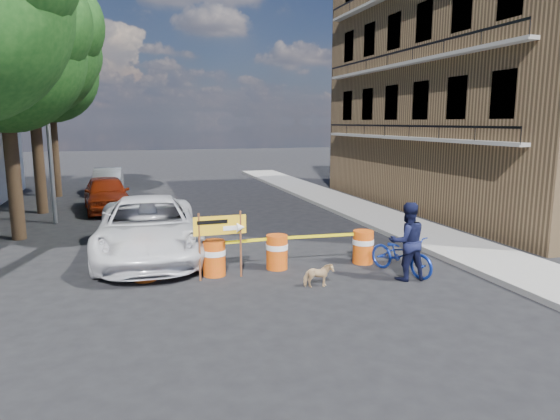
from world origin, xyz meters
TOP-DOWN VIEW (x-y plane):
  - ground at (0.00, 0.00)m, footprint 120.00×120.00m
  - sidewalk_east at (6.20, 6.00)m, footprint 2.40×40.00m
  - apartment_building at (12.00, 8.00)m, footprint 8.00×16.00m
  - tree_mid_a at (-6.74, 7.00)m, footprint 5.25×5.00m
  - tree_mid_b at (-6.73, 12.00)m, footprint 5.67×5.40m
  - tree_far at (-6.74, 17.00)m, footprint 5.04×4.80m
  - streetlamp at (-5.93, 9.50)m, footprint 1.25×0.18m
  - barrel_far_left at (-2.99, 1.32)m, footprint 0.58×0.58m
  - barrel_mid_left at (-1.31, 1.20)m, footprint 0.58×0.58m
  - barrel_mid_right at (0.36, 1.30)m, footprint 0.58×0.58m
  - barrel_far_right at (2.77, 1.13)m, footprint 0.58×0.58m
  - detour_sign at (-1.05, 0.88)m, footprint 1.30×0.25m
  - pedestrian at (3.12, -0.49)m, footprint 0.98×0.79m
  - bicycle at (3.25, -0.04)m, footprint 0.98×1.18m
  - dog at (0.85, -0.43)m, footprint 0.70×0.36m
  - suv_white at (-2.80, 3.50)m, footprint 3.04×6.17m
  - sedan_red at (-4.19, 11.76)m, footprint 2.25×4.63m
  - sedan_silver at (-4.32, 17.52)m, footprint 1.58×4.13m

SIDE VIEW (x-z plane):
  - ground at x=0.00m, z-range 0.00..0.00m
  - sidewalk_east at x=6.20m, z-range 0.00..0.15m
  - dog at x=0.85m, z-range 0.00..0.57m
  - barrel_far_left at x=-2.99m, z-range 0.02..0.92m
  - barrel_mid_left at x=-1.31m, z-range 0.02..0.92m
  - barrel_mid_right at x=0.36m, z-range 0.02..0.92m
  - barrel_far_right at x=2.77m, z-range 0.02..0.92m
  - sedan_silver at x=-4.32m, z-range 0.00..1.34m
  - sedan_red at x=-4.19m, z-range 0.00..1.52m
  - suv_white at x=-2.80m, z-range 0.00..1.69m
  - bicycle at x=3.25m, z-range 0.00..1.91m
  - pedestrian at x=3.12m, z-range 0.00..1.92m
  - detour_sign at x=-1.05m, z-range 0.38..2.05m
  - streetlamp at x=-5.93m, z-range 0.38..8.38m
  - apartment_building at x=12.00m, z-range 0.00..12.00m
  - tree_mid_a at x=-6.74m, z-range 1.67..10.34m
  - tree_far at x=-6.74m, z-range 1.80..10.64m
  - tree_mid_b at x=-6.73m, z-range 1.90..11.53m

